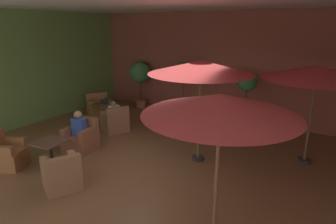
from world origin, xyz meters
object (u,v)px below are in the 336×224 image
Objects in this scene: armchair_front_right_east at (62,175)px; patron_by_window at (79,125)px; armchair_front_left_east at (99,107)px; armchair_front_right_north at (6,154)px; patio_umbrella_tall_red at (201,68)px; cafe_table_front_left at (104,108)px; armchair_front_right_south at (81,139)px; patron_blue_shirt at (114,111)px; open_laptop at (105,103)px; armchair_front_left_north at (115,122)px; potted_tree_mid_right at (246,91)px; iced_drink_cup at (103,103)px; patio_umbrella_center_beige at (220,106)px; patio_umbrella_near_wall at (317,73)px; potted_tree_mid_left at (140,75)px; potted_tree_left_corner at (183,78)px; cafe_table_front_right at (50,147)px.

patron_by_window reaches higher than armchair_front_right_east.
armchair_front_left_east is 4.48m from armchair_front_right_north.
cafe_table_front_left is at bearing 167.48° from patio_umbrella_tall_red.
patron_by_window is at bearing -79.98° from armchair_front_right_south.
open_laptop is (-0.81, 0.44, 0.06)m from patron_blue_shirt.
armchair_front_left_north is 1.00× the size of armchair_front_right_north.
potted_tree_mid_right reaches higher than iced_drink_cup.
patio_umbrella_center_beige is at bearing -31.05° from armchair_front_left_east.
open_laptop reaches higher than armchair_front_left_east.
armchair_front_left_north is (0.90, -0.45, -0.22)m from cafe_table_front_left.
patio_umbrella_tall_red is 2.86m from patio_umbrella_center_beige.
open_laptop is (-6.49, -0.40, -1.55)m from patio_umbrella_near_wall.
armchair_front_left_east is 5.30m from armchair_front_right_east.
cafe_table_front_left is 0.28× the size of patio_umbrella_near_wall.
armchair_front_right_east is at bearing -67.55° from potted_tree_mid_left.
patio_umbrella_center_beige is at bearing -103.20° from patio_umbrella_near_wall.
open_laptop is at bearing 4.12° from cafe_table_front_left.
iced_drink_cup is (-4.48, -2.05, -0.57)m from potted_tree_mid_right.
armchair_front_right_east reaches higher than iced_drink_cup.
armchair_front_right_south is 1.71m from patron_blue_shirt.
patron_blue_shirt is at bearing -119.78° from potted_tree_left_corner.
open_laptop is at bearing 149.03° from patio_umbrella_center_beige.
potted_tree_mid_left is (-1.51, 5.60, 0.84)m from cafe_table_front_right.
potted_tree_left_corner is at bearing 39.98° from iced_drink_cup.
potted_tree_mid_left is 4.76m from patron_by_window.
iced_drink_cup is at bearing 119.45° from armchair_front_right_south.
patio_umbrella_tall_red is 4.61m from iced_drink_cup.
armchair_front_left_north is 1.69× the size of patron_blue_shirt.
cafe_table_front_left is 2.38m from armchair_front_right_south.
cafe_table_front_right is at bearing -120.73° from potted_tree_mid_right.
armchair_front_left_north is 0.41× the size of patio_umbrella_center_beige.
patio_umbrella_tall_red is (3.84, 2.85, 2.07)m from armchair_front_right_north.
potted_tree_left_corner is (-4.38, 1.42, -0.72)m from patio_umbrella_near_wall.
open_laptop reaches higher than cafe_table_front_right.
patron_by_window reaches higher than cafe_table_front_right.
patron_blue_shirt is (-1.30, -2.26, -0.88)m from potted_tree_left_corner.
cafe_table_front_left is 0.38× the size of potted_tree_mid_right.
patron_by_window is (1.13, -2.13, 0.21)m from cafe_table_front_left.
armchair_front_right_south is 0.43× the size of potted_tree_left_corner.
patio_umbrella_center_beige is at bearing -31.47° from armchair_front_left_north.
armchair_front_right_south reaches higher than armchair_front_left_north.
patron_blue_shirt is (-0.04, 0.02, 0.36)m from armchair_front_left_north.
potted_tree_mid_left is at bearing 175.48° from potted_tree_mid_right.
armchair_front_right_east is at bearing -26.17° from cafe_table_front_right.
patio_umbrella_center_beige is 4.92m from patron_by_window.
cafe_table_front_right is 0.36× the size of potted_tree_left_corner.
armchair_front_left_east is (-1.74, 1.00, -0.01)m from armchair_front_left_north.
armchair_front_left_east is 1.43× the size of cafe_table_front_right.
armchair_front_left_east is 5.62m from patio_umbrella_tall_red.
cafe_table_front_right is at bearing -141.29° from patio_umbrella_tall_red.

